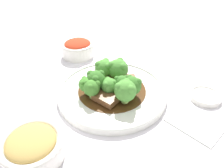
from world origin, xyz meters
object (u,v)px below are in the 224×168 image
Objects in this scene: broccoli_floret_0 at (125,90)px; broccoli_floret_2 at (92,88)px; broccoli_floret_8 at (122,83)px; side_bowl_kimchi at (78,48)px; broccoli_floret_1 at (86,84)px; beef_strip_3 at (130,81)px; broccoli_floret_4 at (132,85)px; sauce_dish at (205,96)px; beef_strip_2 at (121,84)px; serving_spoon at (112,68)px; broccoli_floret_3 at (104,68)px; broccoli_floret_5 at (96,80)px; main_plate at (112,91)px; beef_strip_0 at (107,83)px; broccoli_floret_7 at (109,85)px; side_bowl_appetizer at (32,146)px; broccoli_floret_6 at (118,69)px; beef_strip_1 at (106,98)px.

broccoli_floret_2 is (-0.07, -0.05, -0.01)m from broccoli_floret_0.
broccoli_floret_8 is 0.27m from side_bowl_kimchi.
beef_strip_3 is at bearing 69.89° from broccoli_floret_1.
broccoli_floret_4 is 0.64× the size of sauce_dish.
serving_spoon is at bearing 155.71° from beef_strip_2.
broccoli_floret_3 is (-0.05, 0.08, 0.00)m from broccoli_floret_2.
broccoli_floret_8 is (0.04, 0.07, 0.00)m from broccoli_floret_2.
broccoli_floret_3 is 0.96× the size of broccoli_floret_5.
main_plate is 3.47× the size of beef_strip_0.
broccoli_floret_4 is at bearing 54.79° from broccoli_floret_2.
broccoli_floret_7 is (0.03, 0.02, -0.01)m from broccoli_floret_5.
side_bowl_kimchi is (-0.25, 0.07, -0.02)m from broccoli_floret_7.
side_bowl_appetizer is at bearing -82.61° from beef_strip_2.
broccoli_floret_5 is (-0.00, -0.04, 0.02)m from beef_strip_0.
broccoli_floret_6 is at bearing -20.42° from serving_spoon.
broccoli_floret_3 is at bearing -146.15° from sauce_dish.
broccoli_floret_1 is 0.37× the size of side_bowl_appetizer.
broccoli_floret_7 is at bearing -33.19° from beef_strip_0.
main_plate is at bearing 99.61° from side_bowl_appetizer.
broccoli_floret_3 is 0.50× the size of side_bowl_kimchi.
broccoli_floret_5 is at bearing -22.65° from side_bowl_kimchi.
beef_strip_2 is 0.99× the size of broccoli_floret_6.
broccoli_floret_3 is 0.10m from broccoli_floret_4.
broccoli_floret_1 reaches higher than serving_spoon.
beef_strip_0 is 0.04m from broccoli_floret_3.
broccoli_floret_1 is 0.09m from broccoli_floret_8.
beef_strip_0 is at bearing 146.81° from broccoli_floret_7.
serving_spoon is 1.78× the size of side_bowl_kimchi.
side_bowl_kimchi reaches higher than side_bowl_appetizer.
broccoli_floret_4 reaches higher than beef_strip_0.
broccoli_floret_7 is (0.03, -0.02, 0.02)m from beef_strip_0.
beef_strip_0 is 0.05m from broccoli_floret_8.
side_bowl_appetizer is (0.06, -0.28, -0.03)m from broccoli_floret_6.
broccoli_floret_6 is at bearing 150.29° from beef_strip_2.
broccoli_floret_8 reaches higher than broccoli_floret_7.
beef_strip_3 is at bearing 137.68° from broccoli_floret_4.
beef_strip_1 reaches higher than serving_spoon.
broccoli_floret_0 is (0.03, 0.03, 0.03)m from beef_strip_1.
main_plate is 6.37× the size of broccoli_floret_1.
side_bowl_appetizer is (0.04, -0.23, 0.02)m from main_plate.
serving_spoon is at bearing 135.13° from broccoli_floret_7.
side_bowl_appetizer is at bearing -92.15° from broccoli_floret_4.
beef_strip_2 is 1.18× the size of broccoli_floret_8.
broccoli_floret_6 is 0.21m from side_bowl_kimchi.
broccoli_floret_1 reaches higher than sauce_dish.
broccoli_floret_0 is at bearing -12.69° from side_bowl_kimchi.
broccoli_floret_0 is 0.15m from serving_spoon.
broccoli_floret_8 is 0.11m from serving_spoon.
broccoli_floret_3 is at bearing -173.44° from beef_strip_2.
broccoli_floret_6 is at bearing -160.59° from beef_strip_3.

